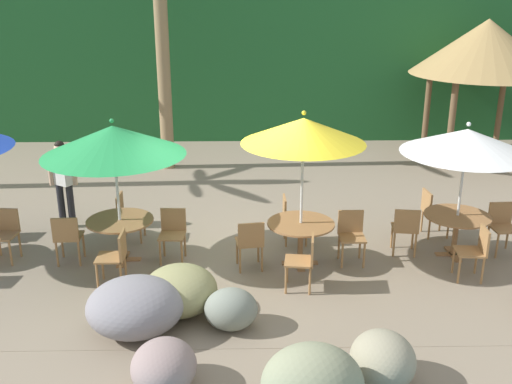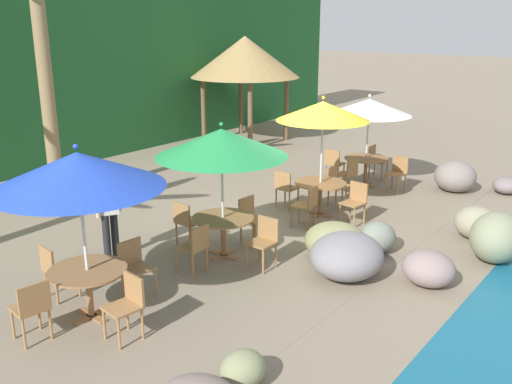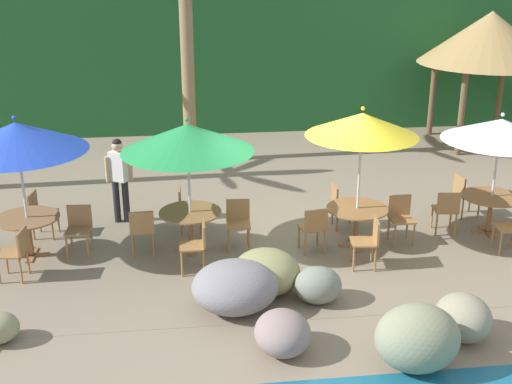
{
  "view_description": "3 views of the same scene",
  "coord_description": "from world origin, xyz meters",
  "px_view_note": "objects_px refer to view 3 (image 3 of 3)",
  "views": [
    {
      "loc": [
        0.29,
        -9.12,
        4.47
      ],
      "look_at": [
        0.48,
        0.36,
        1.08
      ],
      "focal_mm": 41.85,
      "sensor_mm": 36.0,
      "label": 1
    },
    {
      "loc": [
        -8.86,
        -6.21,
        4.08
      ],
      "look_at": [
        -0.62,
        0.15,
        0.9
      ],
      "focal_mm": 39.72,
      "sensor_mm": 36.0,
      "label": 2
    },
    {
      "loc": [
        -1.91,
        -10.78,
        5.09
      ],
      "look_at": [
        -0.57,
        0.32,
        0.93
      ],
      "focal_mm": 46.12,
      "sensor_mm": 36.0,
      "label": 3
    }
  ],
  "objects_px": {
    "chair_green_seaward": "(238,220)",
    "chair_green_right": "(197,243)",
    "chair_white_inland": "(464,192)",
    "chair_yellow_inland": "(340,203)",
    "chair_green_inland": "(186,206)",
    "chair_blue_inland": "(39,211)",
    "palapa_hut": "(490,38)",
    "waiter_in_white": "(119,174)",
    "dining_table_blue": "(28,224)",
    "umbrella_yellow": "(362,125)",
    "chair_green_left": "(142,228)",
    "dining_table_yellow": "(357,214)",
    "chair_yellow_right": "(369,239)",
    "chair_blue_right": "(17,250)",
    "dining_table_green": "(190,218)",
    "chair_yellow_seaward": "(401,215)",
    "chair_yellow_left": "(314,226)",
    "chair_blue_seaward": "(79,226)",
    "dining_table_white": "(491,202)",
    "umbrella_white": "(501,130)",
    "chair_white_left": "(446,209)",
    "umbrella_green": "(187,138)",
    "umbrella_blue": "(16,137)",
    "palm_tree_second": "(186,8)"
  },
  "relations": [
    {
      "from": "umbrella_blue",
      "to": "chair_yellow_left",
      "type": "distance_m",
      "value": 5.24
    },
    {
      "from": "palapa_hut",
      "to": "chair_white_left",
      "type": "bearing_deg",
      "value": -119.56
    },
    {
      "from": "chair_yellow_right",
      "to": "chair_green_inland",
      "type": "bearing_deg",
      "value": 147.86
    },
    {
      "from": "chair_green_right",
      "to": "palapa_hut",
      "type": "relative_size",
      "value": 0.24
    },
    {
      "from": "palm_tree_second",
      "to": "umbrella_yellow",
      "type": "bearing_deg",
      "value": -62.72
    },
    {
      "from": "chair_yellow_left",
      "to": "chair_yellow_right",
      "type": "xyz_separation_m",
      "value": [
        0.81,
        -0.64,
        0.0
      ]
    },
    {
      "from": "dining_table_yellow",
      "to": "chair_yellow_left",
      "type": "xyz_separation_m",
      "value": [
        -0.83,
        -0.21,
        -0.1
      ]
    },
    {
      "from": "chair_green_right",
      "to": "umbrella_white",
      "type": "distance_m",
      "value": 5.82
    },
    {
      "from": "umbrella_blue",
      "to": "chair_white_left",
      "type": "distance_m",
      "value": 7.76
    },
    {
      "from": "chair_blue_right",
      "to": "chair_green_left",
      "type": "bearing_deg",
      "value": 18.23
    },
    {
      "from": "chair_yellow_inland",
      "to": "chair_blue_inland",
      "type": "bearing_deg",
      "value": 177.23
    },
    {
      "from": "umbrella_blue",
      "to": "chair_yellow_inland",
      "type": "xyz_separation_m",
      "value": [
        5.67,
        0.58,
        -1.66
      ]
    },
    {
      "from": "chair_green_left",
      "to": "chair_yellow_left",
      "type": "distance_m",
      "value": 3.0
    },
    {
      "from": "chair_green_seaward",
      "to": "chair_green_right",
      "type": "bearing_deg",
      "value": -130.33
    },
    {
      "from": "umbrella_yellow",
      "to": "dining_table_yellow",
      "type": "distance_m",
      "value": 1.65
    },
    {
      "from": "dining_table_blue",
      "to": "chair_blue_right",
      "type": "xyz_separation_m",
      "value": [
        -0.01,
        -0.85,
        -0.1
      ]
    },
    {
      "from": "chair_green_seaward",
      "to": "chair_green_inland",
      "type": "bearing_deg",
      "value": 138.81
    },
    {
      "from": "dining_table_yellow",
      "to": "chair_white_inland",
      "type": "xyz_separation_m",
      "value": [
        2.5,
        1.12,
        -0.1
      ]
    },
    {
      "from": "dining_table_green",
      "to": "palapa_hut",
      "type": "xyz_separation_m",
      "value": [
        8.11,
        6.0,
        2.24
      ]
    },
    {
      "from": "umbrella_green",
      "to": "chair_green_seaward",
      "type": "bearing_deg",
      "value": 3.3
    },
    {
      "from": "chair_yellow_seaward",
      "to": "chair_yellow_left",
      "type": "bearing_deg",
      "value": -169.58
    },
    {
      "from": "dining_table_blue",
      "to": "palapa_hut",
      "type": "relative_size",
      "value": 0.3
    },
    {
      "from": "palapa_hut",
      "to": "waiter_in_white",
      "type": "bearing_deg",
      "value": -154.31
    },
    {
      "from": "dining_table_green",
      "to": "umbrella_white",
      "type": "relative_size",
      "value": 0.47
    },
    {
      "from": "chair_white_inland",
      "to": "chair_yellow_inland",
      "type": "bearing_deg",
      "value": -174.03
    },
    {
      "from": "chair_blue_seaward",
      "to": "chair_yellow_right",
      "type": "height_order",
      "value": "same"
    },
    {
      "from": "chair_yellow_inland",
      "to": "palapa_hut",
      "type": "xyz_separation_m",
      "value": [
        5.24,
        5.34,
        2.34
      ]
    },
    {
      "from": "chair_green_left",
      "to": "palapa_hut",
      "type": "distance_m",
      "value": 11.1
    },
    {
      "from": "chair_green_seaward",
      "to": "palapa_hut",
      "type": "xyz_separation_m",
      "value": [
        7.26,
        5.95,
        2.34
      ]
    },
    {
      "from": "umbrella_green",
      "to": "umbrella_yellow",
      "type": "distance_m",
      "value": 2.98
    },
    {
      "from": "chair_green_right",
      "to": "chair_yellow_right",
      "type": "distance_m",
      "value": 2.87
    },
    {
      "from": "chair_green_inland",
      "to": "palapa_hut",
      "type": "relative_size",
      "value": 0.24
    },
    {
      "from": "chair_blue_right",
      "to": "umbrella_white",
      "type": "relative_size",
      "value": 0.37
    },
    {
      "from": "chair_white_left",
      "to": "umbrella_white",
      "type": "bearing_deg",
      "value": -1.64
    },
    {
      "from": "umbrella_blue",
      "to": "chair_green_seaward",
      "type": "bearing_deg",
      "value": -0.43
    },
    {
      "from": "umbrella_yellow",
      "to": "dining_table_white",
      "type": "xyz_separation_m",
      "value": [
        2.66,
        0.28,
        -1.65
      ]
    },
    {
      "from": "chair_yellow_seaward",
      "to": "dining_table_white",
      "type": "xyz_separation_m",
      "value": [
        1.81,
        0.19,
        0.1
      ]
    },
    {
      "from": "chair_white_inland",
      "to": "waiter_in_white",
      "type": "height_order",
      "value": "waiter_in_white"
    },
    {
      "from": "dining_table_blue",
      "to": "umbrella_yellow",
      "type": "height_order",
      "value": "umbrella_yellow"
    },
    {
      "from": "chair_blue_right",
      "to": "chair_yellow_right",
      "type": "bearing_deg",
      "value": -2.65
    },
    {
      "from": "chair_green_left",
      "to": "dining_table_yellow",
      "type": "height_order",
      "value": "chair_green_left"
    },
    {
      "from": "umbrella_green",
      "to": "palapa_hut",
      "type": "height_order",
      "value": "palapa_hut"
    },
    {
      "from": "chair_green_seaward",
      "to": "chair_white_left",
      "type": "distance_m",
      "value": 3.92
    },
    {
      "from": "chair_yellow_seaward",
      "to": "chair_white_left",
      "type": "distance_m",
      "value": 0.98
    },
    {
      "from": "chair_green_left",
      "to": "chair_white_inland",
      "type": "xyz_separation_m",
      "value": [
        6.31,
        1.06,
        0.0
      ]
    },
    {
      "from": "chair_blue_inland",
      "to": "chair_yellow_inland",
      "type": "xyz_separation_m",
      "value": [
        5.64,
        -0.27,
        0.0
      ]
    },
    {
      "from": "palm_tree_second",
      "to": "chair_white_inland",
      "type": "bearing_deg",
      "value": -39.28
    },
    {
      "from": "chair_blue_right",
      "to": "dining_table_white",
      "type": "relative_size",
      "value": 0.79
    },
    {
      "from": "chair_yellow_left",
      "to": "chair_white_inland",
      "type": "relative_size",
      "value": 1.0
    },
    {
      "from": "chair_yellow_inland",
      "to": "chair_blue_right",
      "type": "bearing_deg",
      "value": -165.81
    }
  ]
}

